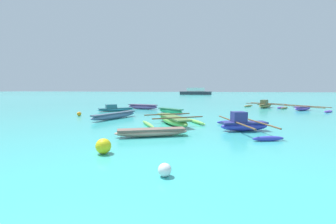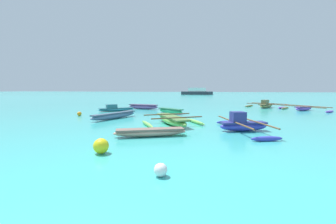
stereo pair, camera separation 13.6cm
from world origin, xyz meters
The scene contains 13 objects.
moored_boat_0 centered at (-4.97, 12.71, 0.23)m, with size 1.88×3.92×0.41m.
moored_boat_1 centered at (7.07, 23.76, 0.28)m, with size 4.42×3.91×0.85m.
moored_boat_2 centered at (9.84, 21.39, 0.21)m, with size 3.95×4.31×0.44m.
moored_boat_3 centered at (-7.08, 17.49, 0.22)m, with size 3.03×2.56×0.62m.
moored_boat_4 centered at (-0.69, 11.10, 0.25)m, with size 3.89×3.68×0.53m.
moored_boat_5 centered at (-1.78, 16.43, 0.24)m, with size 2.46×2.00×0.43m.
moored_boat_6 centered at (3.03, 9.87, 0.32)m, with size 2.57×4.65×0.94m.
moored_boat_7 centered at (-1.04, 7.79, 0.19)m, with size 3.15×1.71×0.34m.
moored_boat_8 centered at (-5.18, 19.80, 0.26)m, with size 3.29×1.34×0.46m.
mooring_buoy_0 centered at (0.42, 3.58, 0.16)m, with size 0.32×0.32×0.32m.
mooring_buoy_1 centered at (-1.87, 5.02, 0.25)m, with size 0.49×0.49×0.49m.
mooring_buoy_2 centered at (-8.21, 13.63, 0.16)m, with size 0.32×0.32×0.32m.
distant_ferry centered at (-3.47, 69.79, 0.88)m, with size 9.84×2.16×2.16m.
Camera 2 is at (1.61, -1.40, 2.08)m, focal length 24.00 mm.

